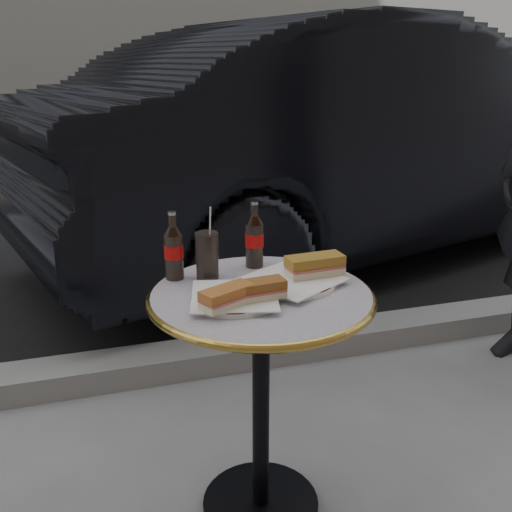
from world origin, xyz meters
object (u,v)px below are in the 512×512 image
object	(u,v)px
plate_left	(234,299)
plate_right	(292,282)
parked_car	(362,141)
cola_bottle_left	(173,245)
cola_bottle_right	(254,234)
bistro_table	(261,407)
cola_glass	(207,256)

from	to	relation	value
plate_left	plate_right	size ratio (longest dim) A/B	0.96
plate_left	parked_car	world-z (taller)	parked_car
cola_bottle_left	plate_left	bearing A→B (deg)	-59.38
plate_right	cola_bottle_left	bearing A→B (deg)	155.41
cola_bottle_left	cola_bottle_right	xyz separation A→B (m)	(0.25, 0.03, 0.00)
plate_right	bistro_table	bearing A→B (deg)	-163.64
cola_glass	parked_car	size ratio (longest dim) A/B	0.03
bistro_table	cola_glass	xyz separation A→B (m)	(-0.12, 0.15, 0.44)
plate_right	cola_bottle_left	size ratio (longest dim) A/B	1.22
plate_right	plate_left	bearing A→B (deg)	-160.47
bistro_table	parked_car	distance (m)	2.80
plate_right	cola_glass	size ratio (longest dim) A/B	1.77
cola_bottle_left	parked_car	xyz separation A→B (m)	(1.69, 2.17, -0.04)
cola_bottle_left	cola_glass	xyz separation A→B (m)	(0.09, -0.03, -0.03)
plate_left	cola_bottle_left	bearing A→B (deg)	120.62
cola_bottle_left	cola_glass	size ratio (longest dim) A/B	1.45
cola_bottle_left	parked_car	bearing A→B (deg)	52.14
cola_bottle_right	cola_glass	distance (m)	0.17
bistro_table	cola_glass	size ratio (longest dim) A/B	5.32
cola_bottle_left	parked_car	distance (m)	2.75
parked_car	bistro_table	bearing A→B (deg)	130.74
plate_right	cola_bottle_left	distance (m)	0.35
cola_bottle_left	plate_right	bearing A→B (deg)	-24.59
cola_glass	parked_car	xyz separation A→B (m)	(1.60, 2.20, -0.01)
plate_right	cola_glass	xyz separation A→B (m)	(-0.22, 0.12, 0.06)
cola_bottle_right	cola_glass	world-z (taller)	cola_bottle_right
bistro_table	parked_car	xyz separation A→B (m)	(1.48, 2.34, 0.42)
bistro_table	cola_bottle_right	world-z (taller)	cola_bottle_right
plate_left	parked_car	xyz separation A→B (m)	(1.56, 2.38, 0.05)
cola_bottle_left	cola_glass	distance (m)	0.10
bistro_table	parked_car	bearing A→B (deg)	57.73
plate_left	cola_glass	xyz separation A→B (m)	(-0.03, 0.18, 0.06)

